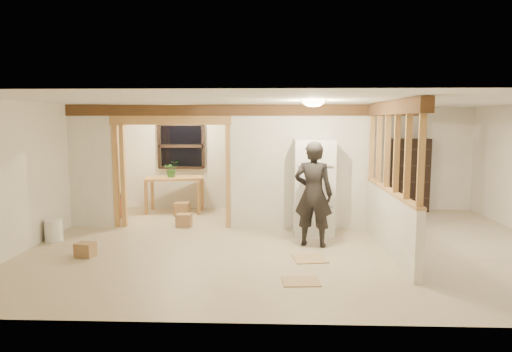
{
  "coord_description": "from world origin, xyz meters",
  "views": [
    {
      "loc": [
        -0.35,
        -7.93,
        2.18
      ],
      "look_at": [
        -0.66,
        0.4,
        1.16
      ],
      "focal_mm": 32.0,
      "sensor_mm": 36.0,
      "label": 1
    }
  ],
  "objects_px": {
    "refrigerator": "(314,187)",
    "woman": "(313,194)",
    "bookshelf": "(410,175)",
    "work_table": "(175,195)",
    "shop_vac": "(114,206)"
  },
  "relations": [
    {
      "from": "refrigerator",
      "to": "woman",
      "type": "distance_m",
      "value": 0.91
    },
    {
      "from": "refrigerator",
      "to": "woman",
      "type": "relative_size",
      "value": 1.0
    },
    {
      "from": "refrigerator",
      "to": "woman",
      "type": "height_order",
      "value": "woman"
    },
    {
      "from": "bookshelf",
      "to": "woman",
      "type": "bearing_deg",
      "value": -129.36
    },
    {
      "from": "woman",
      "to": "work_table",
      "type": "height_order",
      "value": "woman"
    },
    {
      "from": "woman",
      "to": "bookshelf",
      "type": "xyz_separation_m",
      "value": [
        2.6,
        3.16,
        -0.04
      ]
    },
    {
      "from": "shop_vac",
      "to": "bookshelf",
      "type": "relative_size",
      "value": 0.31
    },
    {
      "from": "woman",
      "to": "shop_vac",
      "type": "relative_size",
      "value": 3.34
    },
    {
      "from": "work_table",
      "to": "shop_vac",
      "type": "relative_size",
      "value": 2.44
    },
    {
      "from": "shop_vac",
      "to": "refrigerator",
      "type": "bearing_deg",
      "value": -15.83
    },
    {
      "from": "refrigerator",
      "to": "woman",
      "type": "bearing_deg",
      "value": -95.54
    },
    {
      "from": "shop_vac",
      "to": "bookshelf",
      "type": "bearing_deg",
      "value": 8.52
    },
    {
      "from": "woman",
      "to": "refrigerator",
      "type": "bearing_deg",
      "value": -79.83
    },
    {
      "from": "refrigerator",
      "to": "work_table",
      "type": "xyz_separation_m",
      "value": [
        -3.12,
        1.94,
        -0.49
      ]
    },
    {
      "from": "work_table",
      "to": "bookshelf",
      "type": "bearing_deg",
      "value": -8.75
    }
  ]
}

